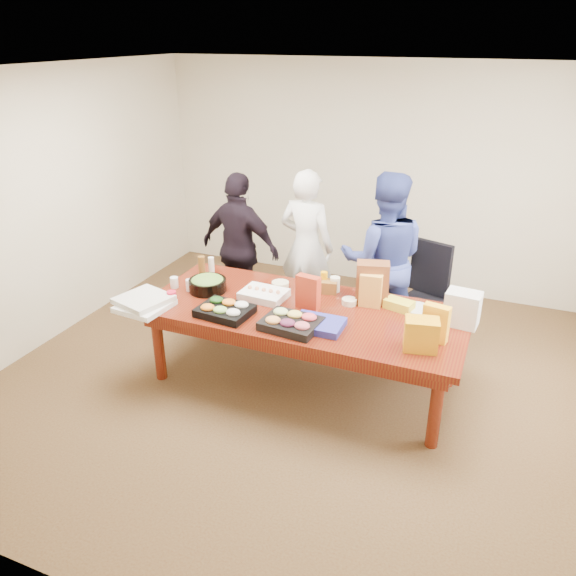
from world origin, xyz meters
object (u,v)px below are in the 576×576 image
at_px(sheet_cake, 264,294).
at_px(salad_bowl, 208,285).
at_px(person_right, 383,260).
at_px(office_chair, 425,300).
at_px(person_center, 306,247).
at_px(conference_table, 304,346).

distance_m(sheet_cake, salad_bowl, 0.55).
bearing_deg(person_right, salad_bowl, 21.12).
bearing_deg(office_chair, person_right, -152.94).
bearing_deg(person_right, person_center, -26.03).
distance_m(person_center, person_right, 0.90).
height_order(conference_table, office_chair, office_chair).
bearing_deg(person_center, conference_table, 115.23).
height_order(person_right, salad_bowl, person_right).
bearing_deg(person_center, sheet_cake, 96.30).
relative_size(sheet_cake, salad_bowl, 1.15).
height_order(sheet_cake, salad_bowl, salad_bowl).
bearing_deg(person_center, office_chair, -179.08).
distance_m(person_center, salad_bowl, 1.31).
height_order(office_chair, person_center, person_center).
height_order(person_center, person_right, person_right).
xyz_separation_m(office_chair, salad_bowl, (-1.85, -1.09, 0.30)).
relative_size(conference_table, salad_bowl, 8.01).
xyz_separation_m(sheet_cake, salad_bowl, (-0.55, -0.06, 0.02)).
relative_size(office_chair, sheet_cake, 2.52).
bearing_deg(person_right, office_chair, 174.41).
bearing_deg(conference_table, salad_bowl, 179.10).
height_order(conference_table, sheet_cake, sheet_cake).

